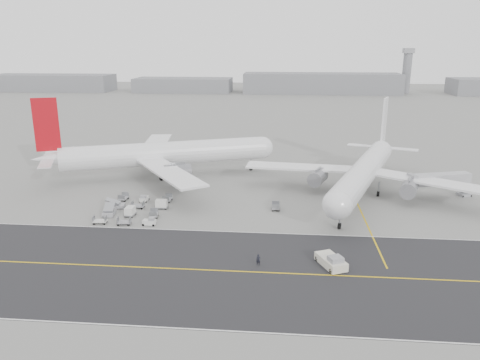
# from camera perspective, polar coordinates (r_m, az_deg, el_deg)

# --- Properties ---
(ground) EXTENTS (700.00, 700.00, 0.00)m
(ground) POSITION_cam_1_polar(r_m,az_deg,el_deg) (91.24, -3.33, -5.71)
(ground) COLOR gray
(ground) RESTS_ON ground
(taxiway) EXTENTS (220.00, 59.00, 0.03)m
(taxiway) POSITION_cam_1_polar(r_m,az_deg,el_deg) (74.40, -1.49, -11.01)
(taxiway) COLOR #29292B
(taxiway) RESTS_ON ground
(horizon_buildings) EXTENTS (520.00, 28.00, 28.00)m
(horizon_buildings) POSITION_cam_1_polar(r_m,az_deg,el_deg) (345.75, 8.13, 10.46)
(horizon_buildings) COLOR gray
(horizon_buildings) RESTS_ON ground
(control_tower) EXTENTS (7.00, 7.00, 31.25)m
(control_tower) POSITION_cam_1_polar(r_m,az_deg,el_deg) (359.80, 19.67, 12.52)
(control_tower) COLOR gray
(control_tower) RESTS_ON ground
(airliner_a) EXTENTS (60.09, 58.99, 21.72)m
(airliner_a) POSITION_cam_1_polar(r_m,az_deg,el_deg) (125.04, -9.68, 3.17)
(airliner_a) COLOR white
(airliner_a) RESTS_ON ground
(airliner_b) EXTENTS (54.92, 55.92, 20.14)m
(airliner_b) POSITION_cam_1_polar(r_m,az_deg,el_deg) (112.00, 14.95, 1.07)
(airliner_b) COLOR white
(airliner_b) RESTS_ON ground
(pushback_tug) EXTENTS (5.03, 7.68, 2.23)m
(pushback_tug) POSITION_cam_1_polar(r_m,az_deg,el_deg) (76.71, 11.09, -9.70)
(pushback_tug) COLOR beige
(pushback_tug) RESTS_ON ground
(jet_bridge) EXTENTS (15.66, 7.00, 5.87)m
(jet_bridge) POSITION_cam_1_polar(r_m,az_deg,el_deg) (116.22, 23.22, -0.05)
(jet_bridge) COLOR gray
(jet_bridge) RESTS_ON ground
(gse_cluster) EXTENTS (18.58, 22.52, 2.05)m
(gse_cluster) POSITION_cam_1_polar(r_m,az_deg,el_deg) (101.28, -12.65, -3.82)
(gse_cluster) COLOR #9B9CA1
(gse_cluster) RESTS_ON ground
(stray_dolly) EXTENTS (1.71, 2.70, 1.63)m
(stray_dolly) POSITION_cam_1_polar(r_m,az_deg,el_deg) (100.41, 4.36, -3.64)
(stray_dolly) COLOR silver
(stray_dolly) RESTS_ON ground
(ground_crew_a) EXTENTS (0.74, 0.52, 1.92)m
(ground_crew_a) POSITION_cam_1_polar(r_m,az_deg,el_deg) (75.72, 2.24, -9.71)
(ground_crew_a) COLOR black
(ground_crew_a) RESTS_ON ground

